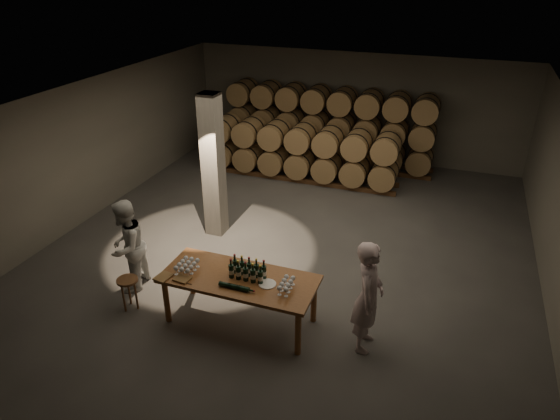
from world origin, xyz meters
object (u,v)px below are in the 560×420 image
(plate, at_px, (267,284))
(stool, at_px, (128,285))
(person_woman, at_px, (127,246))
(notebook_near, at_px, (182,279))
(bottle_cluster, at_px, (247,271))
(tasting_table, at_px, (239,283))
(person_man, at_px, (368,297))

(plate, xyz_separation_m, stool, (-2.51, -0.34, -0.40))
(plate, relative_size, person_woman, 0.16)
(person_woman, bearing_deg, notebook_near, 61.06)
(notebook_near, bearing_deg, plate, 21.26)
(bottle_cluster, height_order, notebook_near, bottle_cluster)
(stool, bearing_deg, bottle_cluster, 10.55)
(stool, bearing_deg, tasting_table, 10.20)
(notebook_near, relative_size, stool, 0.42)
(person_man, height_order, person_woman, person_man)
(plate, height_order, person_man, person_man)
(stool, distance_m, person_man, 4.17)
(plate, distance_m, stool, 2.56)
(plate, xyz_separation_m, person_man, (1.61, 0.16, 0.05))
(notebook_near, bearing_deg, person_man, 16.37)
(bottle_cluster, xyz_separation_m, notebook_near, (-0.99, -0.42, -0.11))
(plate, relative_size, notebook_near, 1.12)
(bottle_cluster, bearing_deg, notebook_near, -157.15)
(stool, bearing_deg, person_man, 6.83)
(bottle_cluster, relative_size, plate, 2.10)
(person_man, bearing_deg, plate, 93.09)
(bottle_cluster, bearing_deg, stool, -169.45)
(tasting_table, relative_size, person_woman, 1.44)
(tasting_table, xyz_separation_m, bottle_cluster, (0.14, 0.04, 0.23))
(plate, relative_size, person_man, 0.15)
(bottle_cluster, relative_size, person_woman, 0.34)
(stool, height_order, person_woman, person_woman)
(tasting_table, bearing_deg, bottle_cluster, 15.51)
(bottle_cluster, xyz_separation_m, plate, (0.37, -0.06, -0.12))
(bottle_cluster, distance_m, notebook_near, 1.08)
(tasting_table, xyz_separation_m, notebook_near, (-0.85, -0.38, 0.12))
(tasting_table, height_order, stool, tasting_table)
(bottle_cluster, distance_m, person_woman, 2.49)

